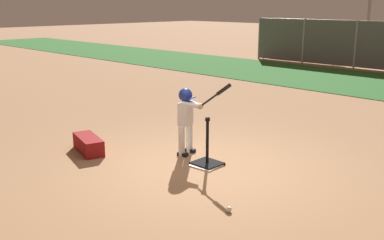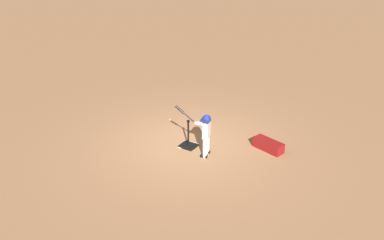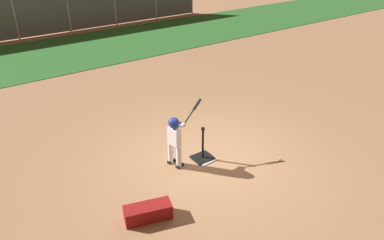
{
  "view_description": "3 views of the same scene",
  "coord_description": "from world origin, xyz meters",
  "px_view_note": "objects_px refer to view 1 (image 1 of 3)",
  "views": [
    {
      "loc": [
        4.51,
        -4.91,
        2.53
      ],
      "look_at": [
        -0.52,
        0.2,
        0.67
      ],
      "focal_mm": 42.0,
      "sensor_mm": 36.0,
      "label": 1
    },
    {
      "loc": [
        -4.98,
        7.74,
        5.01
      ],
      "look_at": [
        -0.35,
        0.33,
        0.93
      ],
      "focal_mm": 35.0,
      "sensor_mm": 36.0,
      "label": 2
    },
    {
      "loc": [
        -4.32,
        -5.46,
        4.69
      ],
      "look_at": [
        -0.16,
        0.51,
        0.83
      ],
      "focal_mm": 35.0,
      "sensor_mm": 36.0,
      "label": 3
    }
  ],
  "objects_px": {
    "batter_child": "(187,113)",
    "equipment_bag": "(88,144)",
    "bleachers_far_right": "(305,49)",
    "batting_tee": "(207,158)",
    "baseball": "(229,209)"
  },
  "relations": [
    {
      "from": "bleachers_far_right",
      "to": "batting_tee",
      "type": "bearing_deg",
      "value": -64.94
    },
    {
      "from": "batter_child",
      "to": "equipment_bag",
      "type": "bearing_deg",
      "value": -139.3
    },
    {
      "from": "bleachers_far_right",
      "to": "equipment_bag",
      "type": "xyz_separation_m",
      "value": [
        4.47,
        -14.67,
        -0.36
      ]
    },
    {
      "from": "batter_child",
      "to": "equipment_bag",
      "type": "relative_size",
      "value": 1.57
    },
    {
      "from": "baseball",
      "to": "bleachers_far_right",
      "type": "relative_size",
      "value": 0.02
    },
    {
      "from": "batter_child",
      "to": "batting_tee",
      "type": "bearing_deg",
      "value": -14.1
    },
    {
      "from": "baseball",
      "to": "bleachers_far_right",
      "type": "bearing_deg",
      "value": 117.72
    },
    {
      "from": "equipment_bag",
      "to": "batting_tee",
      "type": "bearing_deg",
      "value": 43.11
    },
    {
      "from": "bleachers_far_right",
      "to": "equipment_bag",
      "type": "distance_m",
      "value": 15.34
    },
    {
      "from": "batting_tee",
      "to": "bleachers_far_right",
      "type": "bearing_deg",
      "value": 115.06
    },
    {
      "from": "batter_child",
      "to": "bleachers_far_right",
      "type": "relative_size",
      "value": 0.34
    },
    {
      "from": "batting_tee",
      "to": "batter_child",
      "type": "distance_m",
      "value": 0.89
    },
    {
      "from": "equipment_bag",
      "to": "batter_child",
      "type": "bearing_deg",
      "value": 56.8
    },
    {
      "from": "batting_tee",
      "to": "baseball",
      "type": "height_order",
      "value": "batting_tee"
    },
    {
      "from": "batter_child",
      "to": "equipment_bag",
      "type": "xyz_separation_m",
      "value": [
        -1.32,
        -1.14,
        -0.6
      ]
    }
  ]
}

